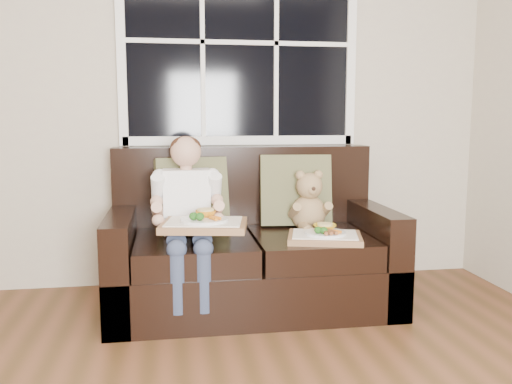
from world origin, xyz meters
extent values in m
cube|color=#BDAE9D|center=(0.00, 2.50, 1.35)|extent=(4.50, 0.02, 2.70)
cube|color=black|center=(0.52, 2.48, 1.65)|extent=(1.50, 0.02, 1.25)
cube|color=white|center=(0.52, 2.47, 0.99)|extent=(1.58, 0.04, 0.06)
cube|color=white|center=(-0.26, 2.47, 1.65)|extent=(0.06, 0.04, 1.37)
cube|color=white|center=(1.30, 2.47, 1.65)|extent=(0.06, 0.04, 1.37)
cube|color=white|center=(0.52, 2.47, 1.65)|extent=(1.50, 0.03, 0.03)
cube|color=black|center=(0.52, 1.95, 0.15)|extent=(1.70, 0.90, 0.30)
cube|color=black|center=(-0.25, 1.95, 0.30)|extent=(0.15, 0.90, 0.60)
cube|color=black|center=(1.30, 1.95, 0.30)|extent=(0.15, 0.90, 0.60)
cube|color=black|center=(0.52, 2.33, 0.63)|extent=(1.70, 0.18, 0.66)
cube|color=black|center=(0.17, 1.87, 0.38)|extent=(0.68, 0.72, 0.15)
cube|color=black|center=(0.87, 1.87, 0.38)|extent=(0.68, 0.72, 0.15)
cube|color=#63673F|center=(0.17, 2.17, 0.67)|extent=(0.47, 0.27, 0.46)
cube|color=#63673F|center=(0.84, 2.17, 0.68)|extent=(0.48, 0.26, 0.47)
cube|color=white|center=(0.13, 2.00, 0.65)|extent=(0.28, 0.17, 0.38)
sphere|color=tan|center=(0.13, 1.99, 0.95)|extent=(0.18, 0.18, 0.18)
ellipsoid|color=#3A1F12|center=(0.13, 2.00, 0.98)|extent=(0.18, 0.18, 0.13)
cylinder|color=#2E3851|center=(0.07, 1.79, 0.50)|extent=(0.11, 0.34, 0.11)
cylinder|color=#2E3851|center=(0.20, 1.79, 0.50)|extent=(0.11, 0.34, 0.11)
cylinder|color=#2E3851|center=(0.07, 1.54, 0.29)|extent=(0.09, 0.09, 0.32)
cylinder|color=#2E3851|center=(0.20, 1.54, 0.29)|extent=(0.09, 0.09, 0.32)
cylinder|color=tan|center=(-0.03, 1.87, 0.70)|extent=(0.07, 0.34, 0.27)
cylinder|color=tan|center=(0.30, 1.87, 0.70)|extent=(0.07, 0.34, 0.27)
ellipsoid|color=#A38056|center=(0.90, 2.04, 0.55)|extent=(0.23, 0.19, 0.23)
sphere|color=#A38056|center=(0.90, 2.03, 0.73)|extent=(0.17, 0.17, 0.17)
sphere|color=#A38056|center=(0.84, 2.03, 0.79)|extent=(0.06, 0.06, 0.06)
sphere|color=#A38056|center=(0.96, 2.03, 0.79)|extent=(0.06, 0.06, 0.06)
sphere|color=#A38056|center=(0.90, 1.96, 0.71)|extent=(0.06, 0.06, 0.06)
sphere|color=#301F15|center=(0.90, 1.94, 0.72)|extent=(0.03, 0.03, 0.03)
cylinder|color=#A38056|center=(0.85, 1.92, 0.48)|extent=(0.07, 0.13, 0.06)
cylinder|color=#A38056|center=(0.95, 1.92, 0.48)|extent=(0.07, 0.13, 0.06)
cube|color=#916441|center=(0.22, 1.69, 0.56)|extent=(0.51, 0.43, 0.04)
cube|color=silver|center=(0.22, 1.69, 0.59)|extent=(0.45, 0.36, 0.01)
cylinder|color=white|center=(0.22, 1.68, 0.60)|extent=(0.26, 0.26, 0.02)
imported|color=orange|center=(0.23, 1.73, 0.62)|extent=(0.13, 0.13, 0.04)
cylinder|color=#D5BF74|center=(0.23, 1.73, 0.63)|extent=(0.10, 0.10, 0.02)
ellipsoid|color=#29571B|center=(0.16, 1.64, 0.63)|extent=(0.05, 0.05, 0.04)
ellipsoid|color=#29571B|center=(0.19, 1.62, 0.63)|extent=(0.05, 0.05, 0.04)
cylinder|color=orange|center=(0.27, 1.63, 0.61)|extent=(0.05, 0.07, 0.02)
cube|color=#916441|center=(0.91, 1.70, 0.47)|extent=(0.48, 0.41, 0.03)
cube|color=silver|center=(0.91, 1.70, 0.49)|extent=(0.42, 0.35, 0.01)
cylinder|color=white|center=(0.91, 1.69, 0.50)|extent=(0.24, 0.24, 0.01)
imported|color=gold|center=(0.92, 1.74, 0.52)|extent=(0.16, 0.16, 0.03)
cylinder|color=#D5BF74|center=(0.92, 1.74, 0.53)|extent=(0.09, 0.09, 0.02)
ellipsoid|color=#29571B|center=(0.86, 1.65, 0.53)|extent=(0.04, 0.04, 0.04)
ellipsoid|color=#29571B|center=(0.89, 1.64, 0.53)|extent=(0.04, 0.04, 0.04)
cylinder|color=orange|center=(0.95, 1.65, 0.51)|extent=(0.05, 0.06, 0.02)
cylinder|color=brown|center=(0.91, 1.63, 0.52)|extent=(0.03, 0.09, 0.02)
camera|label=1|loc=(0.04, -1.24, 1.16)|focal=38.00mm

